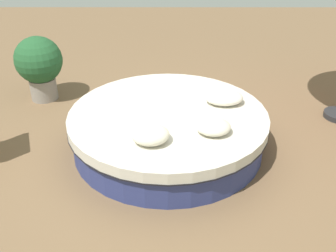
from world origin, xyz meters
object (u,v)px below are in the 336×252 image
(throw_pillow_1, at_px, (213,127))
(round_bed, at_px, (168,129))
(throw_pillow_0, at_px, (150,135))
(planter, at_px, (39,64))
(throw_pillow_2, at_px, (224,97))

(throw_pillow_1, bearing_deg, round_bed, -43.28)
(throw_pillow_0, bearing_deg, planter, -48.58)
(throw_pillow_0, bearing_deg, throw_pillow_1, -164.98)
(round_bed, relative_size, throw_pillow_1, 6.29)
(throw_pillow_2, bearing_deg, throw_pillow_0, 45.29)
(throw_pillow_0, height_order, throw_pillow_1, throw_pillow_0)
(throw_pillow_0, relative_size, throw_pillow_1, 1.05)
(planter, bearing_deg, throw_pillow_0, 131.42)
(round_bed, distance_m, throw_pillow_0, 0.80)
(throw_pillow_0, distance_m, throw_pillow_1, 0.75)
(round_bed, xyz_separation_m, throw_pillow_2, (-0.75, -0.26, 0.34))
(throw_pillow_2, bearing_deg, throw_pillow_1, 73.89)
(throw_pillow_1, distance_m, throw_pillow_2, 0.79)
(throw_pillow_0, xyz_separation_m, throw_pillow_2, (-0.95, -0.96, -0.01))
(throw_pillow_2, xyz_separation_m, planter, (2.83, -1.18, 0.02))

